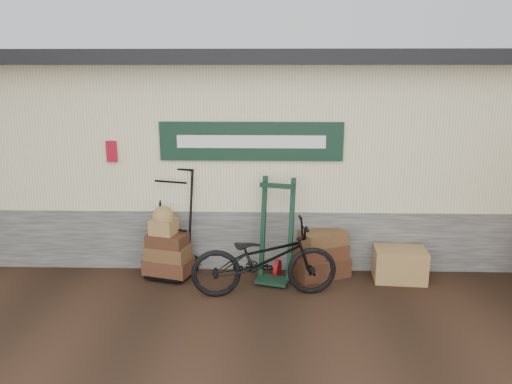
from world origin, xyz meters
TOP-DOWN VIEW (x-y plane):
  - ground at (0.00, 0.00)m, footprint 80.00×80.00m
  - station_building at (-0.01, 2.74)m, footprint 14.40×4.10m
  - porter_trolley at (-1.44, 0.83)m, footprint 0.92×0.79m
  - green_barrow at (0.06, 0.63)m, footprint 0.64×0.58m
  - suitcase_stack at (0.71, 0.79)m, footprint 0.90×0.76m
  - wicker_hamper at (1.83, 0.67)m, footprint 0.75×0.52m
  - bicycle at (-0.10, 0.13)m, footprint 0.88×2.00m

SIDE VIEW (x-z plane):
  - ground at x=0.00m, z-range 0.00..0.00m
  - wicker_hamper at x=1.83m, z-range 0.00..0.47m
  - suitcase_stack at x=0.71m, z-range 0.00..0.68m
  - bicycle at x=-0.10m, z-range 0.00..1.13m
  - green_barrow at x=0.06m, z-range 0.00..1.48m
  - porter_trolley at x=-1.44m, z-range 0.00..1.58m
  - station_building at x=-0.01m, z-range 0.01..3.21m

